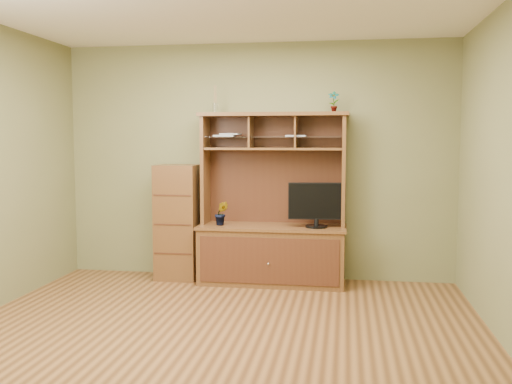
# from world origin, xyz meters

# --- Properties ---
(room) EXTENTS (4.54, 4.04, 2.74)m
(room) POSITION_xyz_m (0.00, 0.00, 1.35)
(room) COLOR #503016
(room) RESTS_ON ground
(media_hutch) EXTENTS (1.66, 0.61, 1.90)m
(media_hutch) POSITION_xyz_m (0.22, 1.73, 0.52)
(media_hutch) COLOR #4B2C15
(media_hutch) RESTS_ON room
(monitor) EXTENTS (0.62, 0.24, 0.49)m
(monitor) POSITION_xyz_m (0.71, 1.65, 0.91)
(monitor) COLOR black
(monitor) RESTS_ON media_hutch
(orchid_plant) EXTENTS (0.16, 0.14, 0.27)m
(orchid_plant) POSITION_xyz_m (-0.34, 1.65, 0.78)
(orchid_plant) COLOR #286021
(orchid_plant) RESTS_ON media_hutch
(top_plant) EXTENTS (0.13, 0.09, 0.23)m
(top_plant) POSITION_xyz_m (0.88, 1.80, 2.01)
(top_plant) COLOR #2A6C25
(top_plant) RESTS_ON media_hutch
(reed_diffuser) EXTENTS (0.06, 0.06, 0.31)m
(reed_diffuser) POSITION_xyz_m (-0.44, 1.81, 2.02)
(reed_diffuser) COLOR silver
(reed_diffuser) RESTS_ON media_hutch
(magazines) EXTENTS (1.04, 0.19, 0.04)m
(magazines) POSITION_xyz_m (-0.05, 1.80, 1.65)
(magazines) COLOR #ABABB0
(magazines) RESTS_ON media_hutch
(side_cabinet) EXTENTS (0.47, 0.43, 1.32)m
(side_cabinet) POSITION_xyz_m (-0.88, 1.77, 0.66)
(side_cabinet) COLOR #4B2C15
(side_cabinet) RESTS_ON room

